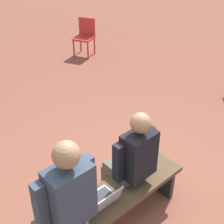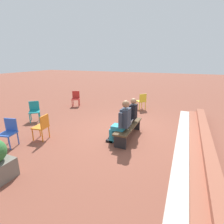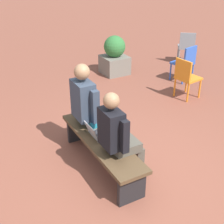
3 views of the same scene
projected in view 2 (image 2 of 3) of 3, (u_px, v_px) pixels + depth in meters
The scene contains 12 objects.
ground_plane at pixel (126, 133), 6.34m from camera, with size 60.00×60.00×0.00m, color brown.
concrete_strip at pixel (182, 147), 5.30m from camera, with size 8.24×0.40×0.01m, color #B7B2A8.
brick_steps at pixel (203, 147), 5.06m from camera, with size 7.44×0.60×0.30m.
bench at pixel (128, 128), 5.84m from camera, with size 1.80×0.44×0.45m.
person_student at pixel (130, 115), 6.08m from camera, with size 0.51×0.65×1.30m.
person_adult at pixel (122, 121), 5.34m from camera, with size 0.57×0.73×1.40m.
laptop at pixel (128, 125), 5.71m from camera, with size 0.32×0.29×0.21m.
plastic_chair_far_left at pixel (76, 98), 9.82m from camera, with size 0.56×0.56×0.84m.
plastic_chair_far_right at pixel (34, 110), 7.44m from camera, with size 0.59×0.59×0.84m.
plastic_chair_foreground at pixel (142, 100), 9.17m from camera, with size 0.59×0.59×0.84m.
plastic_chair_near_bench_left at pixel (42, 126), 5.68m from camera, with size 0.47×0.47×0.84m.
plastic_chair_near_bench_right at pixel (9, 131), 5.27m from camera, with size 0.50×0.50×0.84m.
Camera 2 is at (5.58, 1.82, 2.55)m, focal length 28.00 mm.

